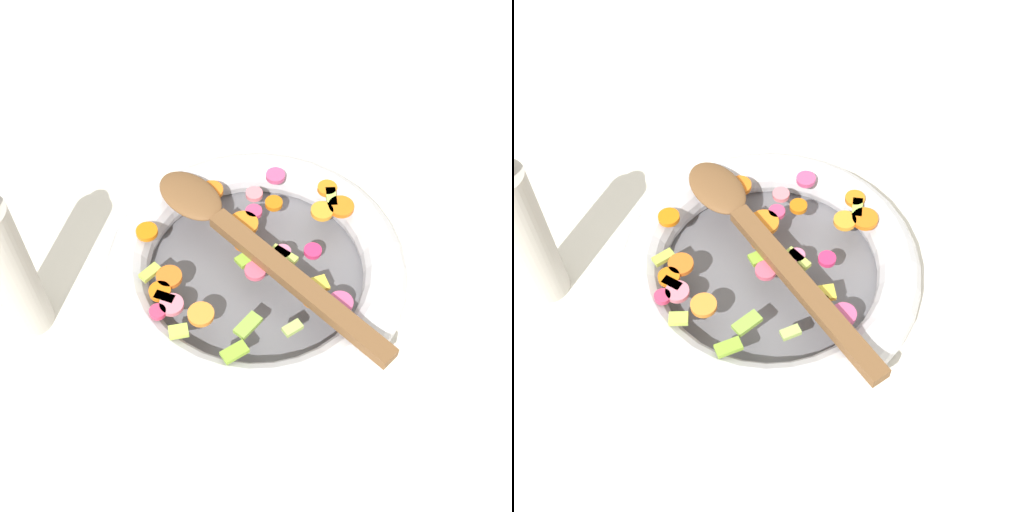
# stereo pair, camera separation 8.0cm
# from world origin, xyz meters

# --- Properties ---
(ground_plane) EXTENTS (4.00, 4.00, 0.00)m
(ground_plane) POSITION_xyz_m (0.00, 0.00, 0.00)
(ground_plane) COLOR silver
(skillet) EXTENTS (0.35, 0.35, 0.05)m
(skillet) POSITION_xyz_m (0.00, 0.00, 0.02)
(skillet) COLOR slate
(skillet) RESTS_ON ground_plane
(chopped_vegetables) EXTENTS (0.28, 0.27, 0.01)m
(chopped_vegetables) POSITION_xyz_m (-0.00, -0.01, 0.05)
(chopped_vegetables) COLOR orange
(chopped_vegetables) RESTS_ON skillet
(wooden_spoon) EXTENTS (0.15, 0.34, 0.01)m
(wooden_spoon) POSITION_xyz_m (-0.01, -0.02, 0.06)
(wooden_spoon) COLOR brown
(wooden_spoon) RESTS_ON chopped_vegetables
(pepper_mill) EXTENTS (0.05, 0.05, 0.22)m
(pepper_mill) POSITION_xyz_m (0.16, -0.21, 0.10)
(pepper_mill) COLOR #B2ADA3
(pepper_mill) RESTS_ON ground_plane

